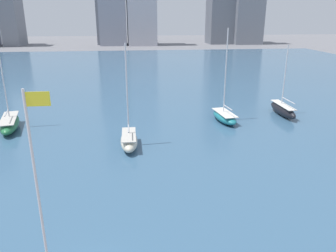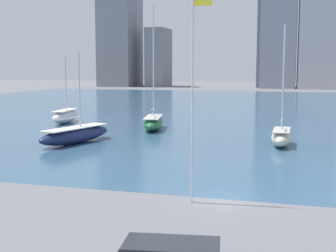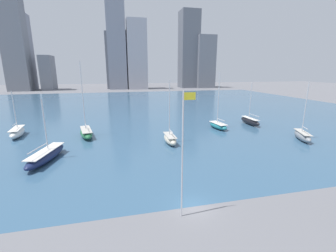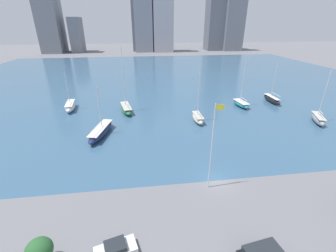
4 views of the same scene
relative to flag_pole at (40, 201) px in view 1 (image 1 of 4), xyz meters
name	(u,v)px [view 1 (image 1 of 4)]	position (x,y,z in m)	size (l,w,h in m)	color
harbor_water	(118,78)	(1.73, 71.26, -6.94)	(180.00, 140.00, 0.00)	#385B7A
flag_pole	(40,201)	(0.00, 0.00, 0.00)	(1.24, 0.14, 12.89)	silver
sailboat_green	(10,123)	(-12.96, 32.43, -5.92)	(4.24, 9.27, 16.64)	#236B3D
sailboat_cream	(129,140)	(4.43, 23.54, -5.93)	(2.13, 6.61, 12.94)	beige
sailboat_black	(283,109)	(30.04, 34.59, -5.92)	(1.79, 8.42, 11.52)	black
sailboat_teal	(225,116)	(19.43, 32.45, -6.06)	(3.40, 7.29, 14.23)	#1E757F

